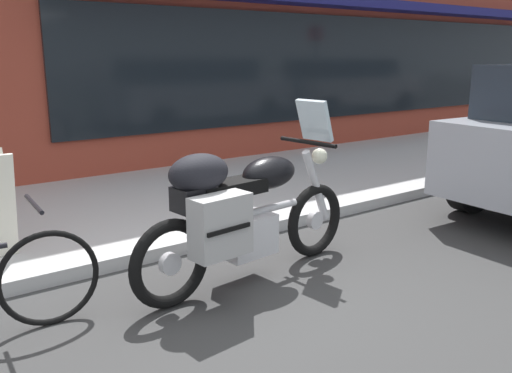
{
  "coord_description": "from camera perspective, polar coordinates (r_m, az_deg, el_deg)",
  "views": [
    {
      "loc": [
        -2.18,
        -3.02,
        1.78
      ],
      "look_at": [
        0.45,
        0.54,
        0.7
      ],
      "focal_mm": 38.25,
      "sensor_mm": 36.0,
      "label": 1
    }
  ],
  "objects": [
    {
      "name": "ground_plane",
      "position": [
        4.13,
        -0.63,
        -11.81
      ],
      "size": [
        80.0,
        80.0,
        0.0
      ],
      "primitive_type": "plane",
      "color": "#373737"
    },
    {
      "name": "storefront_building",
      "position": [
        13.42,
        20.36,
        17.05
      ],
      "size": [
        25.82,
        0.9,
        5.62
      ],
      "color": "#953929",
      "rests_on": "ground_plane"
    },
    {
      "name": "touring_motorcycle",
      "position": [
        4.21,
        -1.54,
        -2.46
      ],
      "size": [
        2.2,
        0.81,
        1.41
      ],
      "color": "black",
      "rests_on": "ground_plane"
    }
  ]
}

